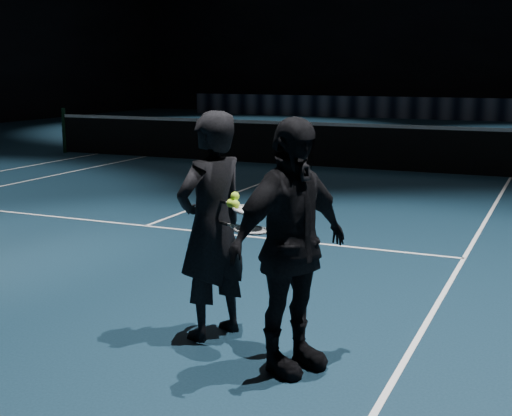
{
  "coord_description": "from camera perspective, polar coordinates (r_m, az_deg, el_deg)",
  "views": [
    {
      "loc": [
        5.06,
        -14.28,
        2.07
      ],
      "look_at": [
        3.06,
        -9.71,
        1.09
      ],
      "focal_mm": 50.0,
      "sensor_mm": 36.0,
      "label": 1
    }
  ],
  "objects": [
    {
      "name": "racket_upper",
      "position": [
        5.14,
        -0.46,
        -0.22
      ],
      "size": [
        0.71,
        0.44,
        0.1
      ],
      "primitive_type": null,
      "rotation": [
        0.0,
        0.1,
        -0.35
      ],
      "color": "black",
      "rests_on": "player_b"
    },
    {
      "name": "sponsor_backdrop",
      "position": [
        30.25,
        14.15,
        7.73
      ],
      "size": [
        22.0,
        0.15,
        0.9
      ],
      "primitive_type": "cube",
      "color": "black",
      "rests_on": "floor"
    },
    {
      "name": "player_a",
      "position": [
        5.45,
        -3.57,
        -1.47
      ],
      "size": [
        0.63,
        0.75,
        1.76
      ],
      "primitive_type": "imported",
      "rotation": [
        0.0,
        0.0,
        -1.95
      ],
      "color": "black",
      "rests_on": "floor"
    },
    {
      "name": "player_b",
      "position": [
        4.84,
        2.74,
        -3.1
      ],
      "size": [
        0.83,
        1.12,
        1.76
      ],
      "primitive_type": "imported",
      "rotation": [
        0.0,
        0.0,
        1.13
      ],
      "color": "black",
      "rests_on": "floor"
    },
    {
      "name": "floor",
      "position": [
        15.29,
        4.14,
        3.33
      ],
      "size": [
        36.0,
        36.0,
        0.0
      ],
      "primitive_type": "plane",
      "color": "black",
      "rests_on": "ground"
    },
    {
      "name": "racket_lower",
      "position": [
        5.11,
        -0.42,
        -1.77
      ],
      "size": [
        0.71,
        0.48,
        0.03
      ],
      "primitive_type": null,
      "rotation": [
        0.0,
        0.0,
        -0.42
      ],
      "color": "black",
      "rests_on": "player_a"
    },
    {
      "name": "net_tape",
      "position": [
        15.19,
        4.19,
        6.75
      ],
      "size": [
        12.8,
        0.03,
        0.07
      ],
      "primitive_type": "cube",
      "color": "white",
      "rests_on": "net_mesh"
    },
    {
      "name": "net_mesh",
      "position": [
        15.24,
        4.16,
        5.01
      ],
      "size": [
        12.8,
        0.02,
        0.86
      ],
      "primitive_type": "cube",
      "color": "black",
      "rests_on": "floor"
    },
    {
      "name": "court_lines",
      "position": [
        15.29,
        4.14,
        3.35
      ],
      "size": [
        10.98,
        23.78,
        0.01
      ],
      "primitive_type": null,
      "color": "white",
      "rests_on": "floor"
    },
    {
      "name": "tennis_balls",
      "position": [
        5.22,
        -1.81,
        0.52
      ],
      "size": [
        0.12,
        0.1,
        0.12
      ],
      "primitive_type": null,
      "color": "#B7EE32",
      "rests_on": "racket_upper"
    },
    {
      "name": "net_post_left",
      "position": [
        18.37,
        -15.1,
        6.01
      ],
      "size": [
        0.1,
        0.1,
        1.1
      ],
      "primitive_type": "cylinder",
      "color": "black",
      "rests_on": "floor"
    }
  ]
}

